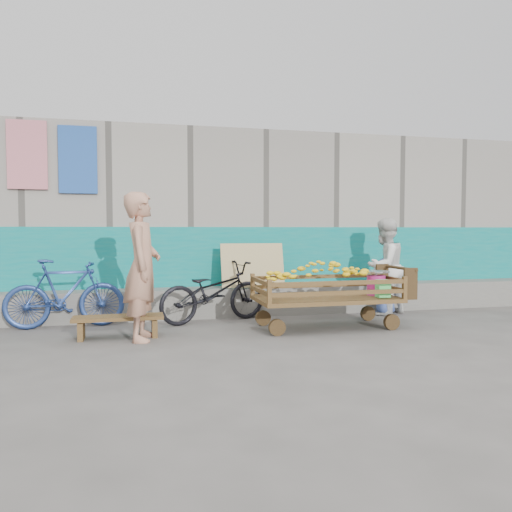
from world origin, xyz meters
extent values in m
plane|color=#4C4A45|center=(0.00, 0.00, 0.00)|extent=(80.00, 80.00, 0.00)
cube|color=gray|center=(0.00, 4.10, 1.50)|extent=(12.00, 3.00, 3.00)
cube|color=#007A7D|center=(0.00, 2.58, 0.70)|extent=(12.00, 0.03, 1.40)
cube|color=#5E5B57|center=(0.00, 2.35, 0.23)|extent=(12.00, 0.50, 0.45)
cube|color=tan|center=(0.30, 2.22, 0.80)|extent=(1.00, 0.19, 0.68)
cube|color=#CF727E|center=(-3.00, 2.56, 2.45)|extent=(0.55, 0.03, 1.00)
cube|color=#2652A5|center=(-2.30, 2.56, 2.40)|extent=(0.55, 0.03, 1.00)
cube|color=#553418|center=(1.07, 1.07, 0.40)|extent=(1.94, 0.97, 0.05)
cylinder|color=#322112|center=(0.26, 0.71, 0.11)|extent=(0.22, 0.06, 0.22)
cube|color=#553418|center=(0.13, 0.62, 0.58)|extent=(0.05, 0.05, 0.30)
cylinder|color=#322112|center=(0.26, 1.43, 0.11)|extent=(0.22, 0.06, 0.22)
cube|color=#553418|center=(0.13, 1.52, 0.58)|extent=(0.05, 0.05, 0.30)
cylinder|color=#322112|center=(1.88, 0.71, 0.11)|extent=(0.22, 0.06, 0.22)
cube|color=#553418|center=(2.01, 0.62, 0.58)|extent=(0.05, 0.05, 0.30)
cylinder|color=#322112|center=(1.88, 1.43, 0.11)|extent=(0.22, 0.06, 0.22)
cube|color=#553418|center=(2.01, 1.52, 0.58)|extent=(0.05, 0.05, 0.30)
cube|color=#553418|center=(1.07, 0.62, 0.54)|extent=(1.87, 0.04, 0.05)
cube|color=#553418|center=(1.07, 0.62, 0.67)|extent=(1.87, 0.04, 0.05)
cube|color=#553418|center=(1.07, 1.52, 0.54)|extent=(1.87, 0.04, 0.05)
cube|color=#553418|center=(1.07, 1.52, 0.67)|extent=(1.87, 0.04, 0.05)
cube|color=#553418|center=(0.13, 1.07, 0.54)|extent=(0.04, 0.90, 0.05)
cube|color=#553418|center=(0.13, 1.07, 0.67)|extent=(0.04, 0.90, 0.05)
cube|color=#553418|center=(2.01, 1.07, 0.54)|extent=(0.04, 0.90, 0.05)
cube|color=#553418|center=(2.01, 1.07, 0.67)|extent=(0.04, 0.90, 0.05)
cylinder|color=#322112|center=(2.20, 1.07, 0.81)|extent=(0.04, 0.86, 0.04)
cube|color=#322112|center=(2.13, 1.47, 0.62)|extent=(0.19, 0.04, 0.43)
cube|color=#322112|center=(2.13, 0.67, 0.62)|extent=(0.19, 0.04, 0.43)
ellipsoid|color=yellow|center=(0.96, 1.07, 0.67)|extent=(1.40, 0.75, 0.47)
cylinder|color=#D3268D|center=(1.82, 1.07, 0.57)|extent=(0.26, 0.26, 0.28)
cylinder|color=silver|center=(1.82, 1.07, 0.72)|extent=(0.03, 0.03, 0.06)
cylinder|color=silver|center=(1.82, 1.07, 0.76)|extent=(0.37, 0.37, 0.02)
cube|color=#55EE6E|center=(1.77, 0.77, 0.56)|extent=(0.17, 0.13, 0.24)
cube|color=#553418|center=(-1.70, 1.08, 0.25)|extent=(1.11, 0.33, 0.04)
cube|color=#553418|center=(-2.15, 1.08, 0.11)|extent=(0.07, 0.31, 0.22)
cube|color=#553418|center=(-1.26, 1.08, 0.11)|extent=(0.07, 0.31, 0.22)
imported|color=tan|center=(-1.41, 0.89, 0.91)|extent=(0.54, 0.73, 1.82)
imported|color=silver|center=(2.39, 1.88, 0.77)|extent=(0.93, 0.86, 1.54)
imported|color=#4158A1|center=(2.39, 1.86, 0.45)|extent=(0.52, 0.44, 0.90)
imported|color=black|center=(-0.38, 1.86, 0.44)|extent=(1.79, 1.08, 0.89)
imported|color=navy|center=(-2.44, 1.91, 0.48)|extent=(1.61, 0.55, 0.95)
camera|label=1|loc=(-1.50, -5.35, 1.35)|focal=35.00mm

